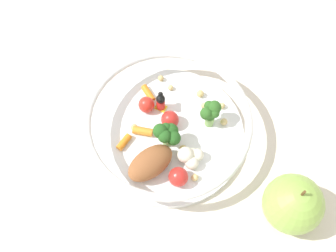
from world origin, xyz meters
TOP-DOWN VIEW (x-y plane):
  - ground_plane at (0.00, 0.00)m, footprint 2.40×2.40m
  - food_container at (-0.01, 0.02)m, footprint 0.25×0.25m
  - loose_apple at (-0.18, 0.14)m, footprint 0.08×0.08m

SIDE VIEW (x-z plane):
  - ground_plane at x=0.00m, z-range 0.00..0.00m
  - food_container at x=-0.01m, z-range 0.00..0.06m
  - loose_apple at x=-0.18m, z-range -0.01..0.09m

